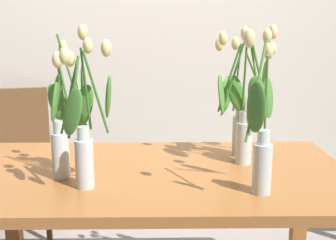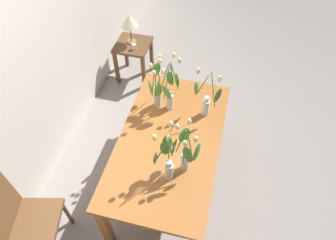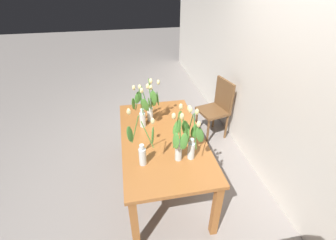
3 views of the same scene
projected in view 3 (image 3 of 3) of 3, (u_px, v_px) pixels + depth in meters
The scene contains 9 objects.
ground_plane at pixel (163, 183), 3.00m from camera, with size 18.00×18.00×0.00m, color gray.
room_wall_rear at pixel (285, 76), 2.48m from camera, with size 9.00×0.10×2.70m, color silver.
dining_table at pixel (163, 143), 2.65m from camera, with size 1.60×0.90×0.74m.
tulip_vase_0 at pixel (152, 106), 2.76m from camera, with size 0.20×0.16×0.59m.
tulip_vase_1 at pixel (142, 109), 2.66m from camera, with size 0.22×0.24×0.54m.
tulip_vase_2 at pixel (192, 141), 2.21m from camera, with size 0.27×0.18×0.54m.
tulip_vase_3 at pixel (180, 141), 2.17m from camera, with size 0.25×0.19×0.59m.
tulip_vase_4 at pixel (142, 148), 2.15m from camera, with size 0.15×0.27×0.57m.
dining_chair at pixel (217, 106), 3.62m from camera, with size 0.48×0.48×0.93m.
Camera 3 is at (2.05, -0.34, 2.32)m, focal length 25.18 mm.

